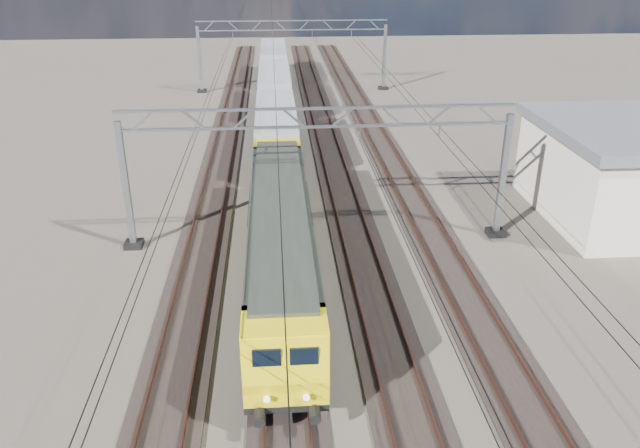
{
  "coord_description": "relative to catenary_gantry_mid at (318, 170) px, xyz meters",
  "views": [
    {
      "loc": [
        -2.11,
        -25.33,
        14.35
      ],
      "look_at": [
        -0.15,
        0.85,
        2.4
      ],
      "focal_mm": 35.0,
      "sensor_mm": 36.0,
      "label": 1
    }
  ],
  "objects": [
    {
      "name": "overhead_wires",
      "position": [
        -0.0,
        4.0,
        1.84
      ],
      "size": [
        12.03,
        140.0,
        0.53
      ],
      "color": "black",
      "rests_on": "ground"
    },
    {
      "name": "track_outer_west",
      "position": [
        -6.0,
        -4.0,
        -3.83
      ],
      "size": [
        2.6,
        140.0,
        0.3
      ],
      "color": "black",
      "rests_on": "ground"
    },
    {
      "name": "locomotive",
      "position": [
        -2.0,
        -4.14,
        -1.58
      ],
      "size": [
        2.76,
        21.1,
        3.62
      ],
      "color": "black",
      "rests_on": "ground"
    },
    {
      "name": "hopper_wagon_lead",
      "position": [
        -2.0,
        13.55,
        -1.67
      ],
      "size": [
        3.38,
        13.0,
        3.25
      ],
      "color": "black",
      "rests_on": "ground"
    },
    {
      "name": "ground",
      "position": [
        -0.0,
        -4.0,
        -3.91
      ],
      "size": [
        160.0,
        160.0,
        0.0
      ],
      "primitive_type": "plane",
      "color": "#2B2620",
      "rests_on": "ground"
    },
    {
      "name": "catenary_gantry_far",
      "position": [
        0.0,
        36.0,
        0.0
      ],
      "size": [
        19.9,
        0.9,
        7.11
      ],
      "color": "gray",
      "rests_on": "ground"
    },
    {
      "name": "track_loco",
      "position": [
        -2.0,
        -4.0,
        -3.83
      ],
      "size": [
        2.6,
        140.0,
        0.3
      ],
      "color": "black",
      "rests_on": "ground"
    },
    {
      "name": "track_inner_east",
      "position": [
        2.0,
        -4.0,
        -3.83
      ],
      "size": [
        2.6,
        140.0,
        0.3
      ],
      "color": "black",
      "rests_on": "ground"
    },
    {
      "name": "hopper_wagon_mid",
      "position": [
        -2.0,
        27.75,
        -1.67
      ],
      "size": [
        3.38,
        13.0,
        3.25
      ],
      "color": "black",
      "rests_on": "ground"
    },
    {
      "name": "track_outer_east",
      "position": [
        6.0,
        -4.0,
        -3.83
      ],
      "size": [
        2.6,
        140.0,
        0.3
      ],
      "color": "black",
      "rests_on": "ground"
    },
    {
      "name": "catenary_gantry_mid",
      "position": [
        0.0,
        0.0,
        0.0
      ],
      "size": [
        19.9,
        0.9,
        7.11
      ],
      "color": "gray",
      "rests_on": "ground"
    },
    {
      "name": "hopper_wagon_third",
      "position": [
        -2.0,
        41.95,
        -1.67
      ],
      "size": [
        3.38,
        13.0,
        3.25
      ],
      "color": "black",
      "rests_on": "ground"
    }
  ]
}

